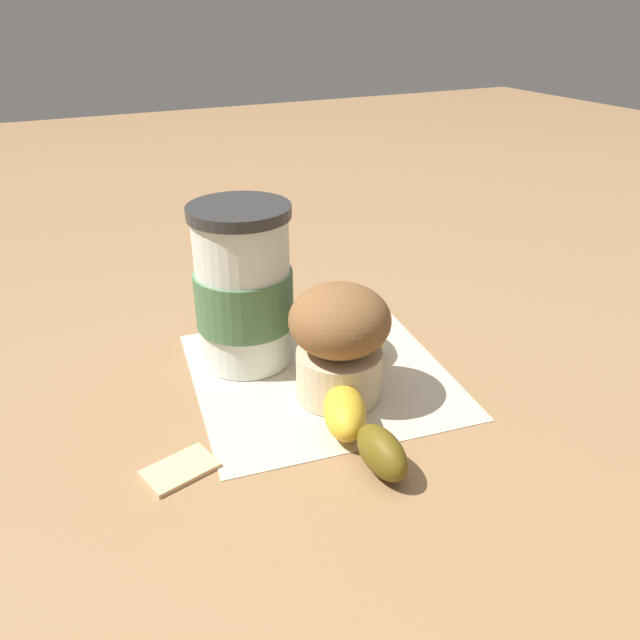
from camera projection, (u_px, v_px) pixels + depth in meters
name	position (u px, v px, depth m)	size (l,w,h in m)	color
ground_plane	(320.00, 374.00, 0.56)	(3.00, 3.00, 0.00)	#936D47
paper_napkin	(320.00, 374.00, 0.56)	(0.22, 0.22, 0.00)	beige
coffee_cup	(244.00, 289.00, 0.55)	(0.09, 0.09, 0.15)	silver
muffin	(342.00, 339.00, 0.51)	(0.08, 0.08, 0.10)	beige
banana	(353.00, 391.00, 0.51)	(0.12, 0.19, 0.03)	gold
sugar_packet	(180.00, 467.00, 0.45)	(0.05, 0.03, 0.01)	#E0B27F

